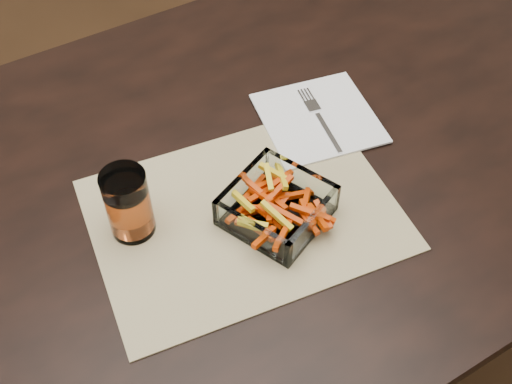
# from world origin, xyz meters

# --- Properties ---
(dining_table) EXTENTS (1.60, 0.90, 0.75)m
(dining_table) POSITION_xyz_m (0.00, 0.00, 0.66)
(dining_table) COLOR black
(dining_table) RESTS_ON ground
(placemat) EXTENTS (0.49, 0.39, 0.00)m
(placemat) POSITION_xyz_m (-0.07, -0.09, 0.75)
(placemat) COLOR tan
(placemat) RESTS_ON dining_table
(glass_bowl) EXTENTS (0.18, 0.18, 0.05)m
(glass_bowl) POSITION_xyz_m (-0.03, -0.12, 0.77)
(glass_bowl) COLOR white
(glass_bowl) RESTS_ON placemat
(tumbler) EXTENTS (0.07, 0.07, 0.11)m
(tumbler) POSITION_xyz_m (-0.22, -0.03, 0.81)
(tumbler) COLOR white
(tumbler) RESTS_ON placemat
(napkin) EXTENTS (0.22, 0.22, 0.00)m
(napkin) POSITION_xyz_m (0.15, 0.02, 0.76)
(napkin) COLOR white
(napkin) RESTS_ON placemat
(fork) EXTENTS (0.05, 0.16, 0.00)m
(fork) POSITION_xyz_m (0.15, 0.02, 0.76)
(fork) COLOR silver
(fork) RESTS_ON napkin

